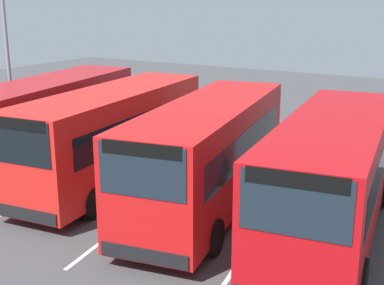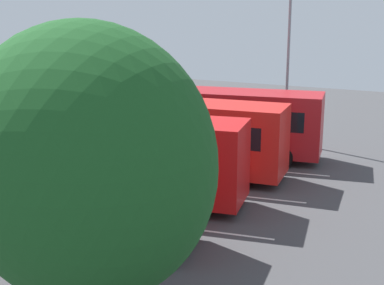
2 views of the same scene
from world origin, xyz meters
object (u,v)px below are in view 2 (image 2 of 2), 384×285
at_px(bus_center_left, 181,135).
at_px(depot_tree, 85,164).
at_px(bus_far_left, 227,121).
at_px(bus_far_right, 58,183).
at_px(pedestrian, 91,124).
at_px(bus_center_right, 126,155).
at_px(street_lamp, 286,49).

bearing_deg(bus_center_left, depot_tree, 103.47).
bearing_deg(bus_far_left, bus_far_right, 74.61).
bearing_deg(bus_far_left, pedestrian, -5.44).
bearing_deg(bus_far_right, bus_center_right, -99.62).
relative_size(bus_far_right, pedestrian, 5.42).
distance_m(bus_center_right, bus_far_right, 3.85).
distance_m(bus_center_left, depot_tree, 14.06).
xyz_separation_m(bus_far_left, pedestrian, (7.85, 0.65, -0.78)).
xyz_separation_m(bus_center_right, pedestrian, (6.92, -7.04, -0.78)).
bearing_deg(depot_tree, street_lamp, -83.29).
relative_size(bus_center_right, bus_far_right, 1.00).
relative_size(bus_center_right, pedestrian, 5.44).
height_order(bus_far_right, depot_tree, depot_tree).
height_order(bus_far_left, street_lamp, street_lamp).
relative_size(bus_center_left, bus_center_right, 0.99).
height_order(bus_center_right, depot_tree, depot_tree).
bearing_deg(street_lamp, bus_far_left, -11.25).
height_order(bus_center_left, depot_tree, depot_tree).
bearing_deg(bus_far_left, street_lamp, -123.23).
bearing_deg(street_lamp, pedestrian, -52.54).
bearing_deg(street_lamp, bus_center_right, -0.83).
relative_size(bus_far_right, depot_tree, 1.30).
distance_m(bus_far_right, street_lamp, 16.05).
distance_m(bus_far_left, pedestrian, 7.92).
relative_size(pedestrian, depot_tree, 0.24).
bearing_deg(depot_tree, pedestrian, -53.25).
distance_m(bus_center_left, street_lamp, 8.60).
xyz_separation_m(bus_far_right, street_lamp, (-2.73, -15.46, 3.32)).
distance_m(bus_far_right, depot_tree, 7.72).
height_order(bus_center_left, bus_center_right, same).
relative_size(street_lamp, depot_tree, 1.23).
bearing_deg(street_lamp, depot_tree, 18.53).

